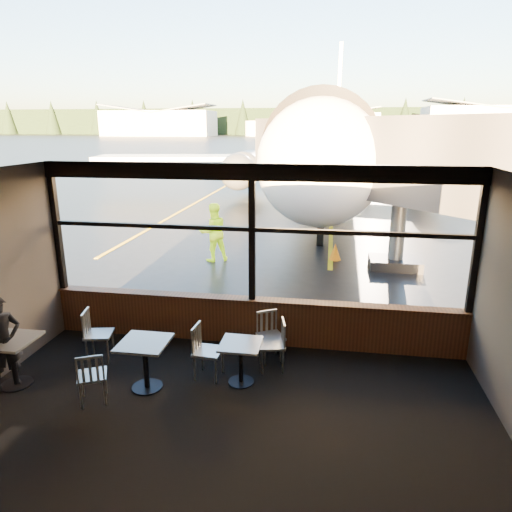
% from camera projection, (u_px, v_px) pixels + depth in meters
% --- Properties ---
extents(ground_plane, '(520.00, 520.00, 0.00)m').
position_uv_depth(ground_plane, '(327.00, 142.00, 122.92)').
color(ground_plane, black).
rests_on(ground_plane, ground).
extents(carpet_floor, '(8.00, 6.00, 0.01)m').
position_uv_depth(carpet_floor, '(215.00, 441.00, 6.22)').
color(carpet_floor, black).
rests_on(carpet_floor, ground).
extents(ceiling, '(8.00, 6.00, 0.04)m').
position_uv_depth(ceiling, '(208.00, 184.00, 5.26)').
color(ceiling, '#38332D').
rests_on(ceiling, ground).
extents(window_sill, '(8.00, 0.28, 0.90)m').
position_uv_depth(window_sill, '(252.00, 321.00, 8.94)').
color(window_sill, '#502C18').
rests_on(window_sill, ground).
extents(window_header, '(8.00, 0.18, 0.30)m').
position_uv_depth(window_header, '(252.00, 172.00, 8.15)').
color(window_header, black).
rests_on(window_header, ground).
extents(mullion_left, '(0.12, 0.12, 2.60)m').
position_uv_depth(mullion_left, '(57.00, 227.00, 9.07)').
color(mullion_left, black).
rests_on(mullion_left, ground).
extents(mullion_centre, '(0.12, 0.12, 2.60)m').
position_uv_depth(mullion_centre, '(252.00, 235.00, 8.46)').
color(mullion_centre, black).
rests_on(mullion_centre, ground).
extents(mullion_right, '(0.12, 0.12, 2.60)m').
position_uv_depth(mullion_right, '(478.00, 243.00, 7.85)').
color(mullion_right, black).
rests_on(mullion_right, ground).
extents(window_transom, '(8.00, 0.10, 0.08)m').
position_uv_depth(window_transom, '(252.00, 229.00, 8.43)').
color(window_transom, black).
rests_on(window_transom, ground).
extents(airliner, '(31.41, 37.36, 11.19)m').
position_uv_depth(airliner, '(335.00, 100.00, 26.50)').
color(airliner, white).
rests_on(airliner, ground_plane).
extents(jet_bridge, '(8.98, 10.98, 4.79)m').
position_uv_depth(jet_bridge, '(408.00, 189.00, 13.07)').
color(jet_bridge, '#2B2A2D').
rests_on(jet_bridge, ground_plane).
extents(cafe_table_near, '(0.66, 0.66, 0.73)m').
position_uv_depth(cafe_table_near, '(241.00, 363.00, 7.54)').
color(cafe_table_near, '#A7A19A').
rests_on(cafe_table_near, carpet_floor).
extents(cafe_table_mid, '(0.76, 0.76, 0.84)m').
position_uv_depth(cafe_table_mid, '(146.00, 365.00, 7.37)').
color(cafe_table_mid, '#9C978F').
rests_on(cafe_table_mid, carpet_floor).
extents(cafe_table_left, '(0.76, 0.76, 0.84)m').
position_uv_depth(cafe_table_left, '(13.00, 362.00, 7.46)').
color(cafe_table_left, '#A9A49B').
rests_on(cafe_table_left, carpet_floor).
extents(chair_near_e, '(0.60, 0.60, 0.93)m').
position_uv_depth(chair_near_e, '(272.00, 345.00, 7.95)').
color(chair_near_e, '#AEA99D').
rests_on(chair_near_e, carpet_floor).
extents(chair_near_w, '(0.56, 0.56, 0.96)m').
position_uv_depth(chair_near_w, '(208.00, 352.00, 7.68)').
color(chair_near_w, beige).
rests_on(chair_near_w, carpet_floor).
extents(chair_near_n, '(0.68, 0.68, 0.91)m').
position_uv_depth(chair_near_n, '(271.00, 337.00, 8.26)').
color(chair_near_n, '#BAB4A8').
rests_on(chair_near_n, carpet_floor).
extents(chair_mid_s, '(0.65, 0.65, 0.89)m').
position_uv_depth(chair_mid_s, '(92.00, 376.00, 7.00)').
color(chair_mid_s, '#A9A499').
rests_on(chair_mid_s, carpet_floor).
extents(chair_mid_w, '(0.63, 0.63, 0.97)m').
position_uv_depth(chair_mid_w, '(99.00, 335.00, 8.30)').
color(chair_mid_w, '#B6B0A4').
rests_on(chair_mid_w, carpet_floor).
extents(passenger, '(0.65, 0.69, 1.58)m').
position_uv_depth(passenger, '(3.00, 343.00, 7.31)').
color(passenger, black).
rests_on(passenger, carpet_floor).
extents(ground_crew, '(1.12, 1.05, 1.84)m').
position_uv_depth(ground_crew, '(213.00, 232.00, 14.33)').
color(ground_crew, '#BFF219').
rests_on(ground_crew, ground_plane).
extents(cone_nose, '(0.39, 0.39, 0.54)m').
position_uv_depth(cone_nose, '(335.00, 252.00, 14.58)').
color(cone_nose, '#FF5C08').
rests_on(cone_nose, ground_plane).
extents(hangar_left, '(45.00, 18.00, 11.00)m').
position_uv_depth(hangar_left, '(159.00, 122.00, 189.18)').
color(hangar_left, silver).
rests_on(hangar_left, ground_plane).
extents(hangar_mid, '(38.00, 15.00, 10.00)m').
position_uv_depth(hangar_mid, '(330.00, 123.00, 183.22)').
color(hangar_mid, silver).
rests_on(hangar_mid, ground_plane).
extents(hangar_right, '(50.00, 20.00, 12.00)m').
position_uv_depth(hangar_right, '(495.00, 120.00, 167.01)').
color(hangar_right, silver).
rests_on(hangar_right, ground_plane).
extents(fuel_tank_a, '(8.00, 8.00, 6.00)m').
position_uv_depth(fuel_tank_a, '(255.00, 129.00, 185.57)').
color(fuel_tank_a, silver).
rests_on(fuel_tank_a, ground_plane).
extents(fuel_tank_b, '(8.00, 8.00, 6.00)m').
position_uv_depth(fuel_tank_b, '(280.00, 129.00, 184.02)').
color(fuel_tank_b, silver).
rests_on(fuel_tank_b, ground_plane).
extents(fuel_tank_c, '(8.00, 8.00, 6.00)m').
position_uv_depth(fuel_tank_c, '(304.00, 129.00, 182.47)').
color(fuel_tank_c, silver).
rests_on(fuel_tank_c, ground_plane).
extents(treeline, '(360.00, 3.00, 12.00)m').
position_uv_depth(treeline, '(330.00, 121.00, 206.66)').
color(treeline, black).
rests_on(treeline, ground_plane).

